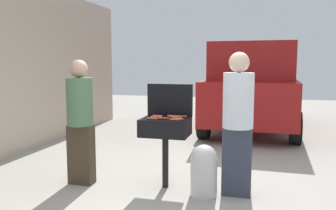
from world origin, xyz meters
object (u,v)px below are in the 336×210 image
hot_dog_10 (182,116)px  bbq_grill (165,129)px  hot_dog_6 (175,120)px  propane_tank (204,169)px  parked_minivan (253,86)px  hot_dog_5 (158,116)px  hot_dog_8 (152,119)px  person_right (238,119)px  hot_dog_0 (174,117)px  hot_dog_2 (157,117)px  hot_dog_1 (177,118)px  hot_dog_3 (172,116)px  hot_dog_4 (156,117)px  person_left (80,117)px  hot_dog_7 (178,119)px  hot_dog_9 (164,118)px

hot_dog_10 → bbq_grill: bearing=-145.6°
bbq_grill → hot_dog_6: hot_dog_6 is taller
propane_tank → parked_minivan: size_ratio=0.14×
propane_tank → hot_dog_5: bearing=160.2°
hot_dog_8 → propane_tank: size_ratio=0.21×
hot_dog_8 → person_right: person_right is taller
hot_dog_10 → parked_minivan: size_ratio=0.03×
hot_dog_0 → hot_dog_2: same height
propane_tank → person_right: bearing=16.4°
hot_dog_1 → hot_dog_6: size_ratio=1.00×
hot_dog_1 → hot_dog_6: same height
hot_dog_1 → hot_dog_3: bearing=127.2°
hot_dog_4 → parked_minivan: parked_minivan is taller
propane_tank → person_left: person_left is taller
propane_tank → hot_dog_8: bearing=178.9°
hot_dog_1 → hot_dog_7: 0.10m
hot_dog_3 → hot_dog_10: 0.13m
hot_dog_6 → hot_dog_4: bearing=155.9°
person_left → hot_dog_8: bearing=-4.7°
hot_dog_4 → hot_dog_8: bearing=-95.9°
hot_dog_5 → hot_dog_10: same height
hot_dog_7 → hot_dog_2: bearing=160.8°
hot_dog_1 → hot_dog_9: (-0.14, -0.10, 0.00)m
hot_dog_7 → hot_dog_9: (-0.18, -0.01, 0.00)m
hot_dog_1 → hot_dog_4: (-0.26, -0.04, 0.00)m
hot_dog_1 → hot_dog_2: same height
bbq_grill → propane_tank: bearing=-15.9°
bbq_grill → hot_dog_9: size_ratio=6.86×
hot_dog_0 → person_right: (0.80, -0.10, 0.02)m
propane_tank → hot_dog_0: bearing=153.8°
bbq_grill → hot_dog_0: hot_dog_0 is taller
bbq_grill → parked_minivan: parked_minivan is taller
hot_dog_0 → propane_tank: hot_dog_0 is taller
hot_dog_0 → person_left: size_ratio=0.08×
hot_dog_7 → hot_dog_10: bearing=89.5°
hot_dog_9 → person_right: (0.90, 0.05, 0.02)m
hot_dog_10 → hot_dog_3: bearing=179.6°
hot_dog_8 → parked_minivan: bearing=77.0°
bbq_grill → person_right: size_ratio=0.52×
hot_dog_9 → person_right: person_right is taller
hot_dog_4 → hot_dog_9: (0.12, -0.06, 0.00)m
hot_dog_3 → hot_dog_5: 0.18m
bbq_grill → hot_dog_3: hot_dog_3 is taller
hot_dog_5 → hot_dog_6: (0.29, -0.24, 0.00)m
hot_dog_5 → parked_minivan: 4.53m
person_left → hot_dog_2: bearing=4.6°
bbq_grill → hot_dog_10: bearing=34.4°
hot_dog_0 → parked_minivan: size_ratio=0.03×
hot_dog_0 → hot_dog_6: size_ratio=1.00×
hot_dog_6 → hot_dog_10: (0.02, 0.28, 0.00)m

